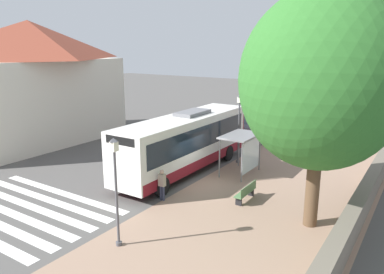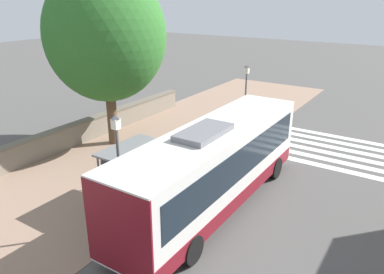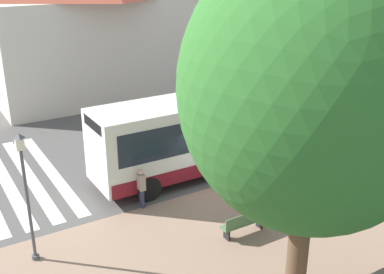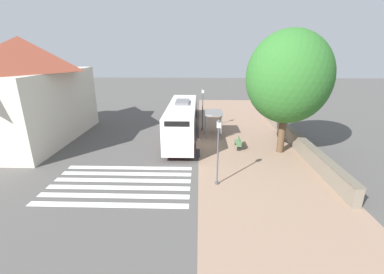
% 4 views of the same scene
% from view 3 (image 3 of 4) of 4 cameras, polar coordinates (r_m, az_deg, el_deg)
% --- Properties ---
extents(ground_plane, '(120.00, 120.00, 0.00)m').
position_cam_3_polar(ground_plane, '(19.95, 2.29, -6.07)').
color(ground_plane, '#514F4C').
rests_on(ground_plane, ground).
extents(sidewalk_plaza, '(9.00, 44.00, 0.02)m').
position_cam_3_polar(sidewalk_plaza, '(16.90, 10.87, -11.99)').
color(sidewalk_plaza, '#937560').
rests_on(sidewalk_plaza, ground).
extents(background_building, '(7.73, 13.16, 9.31)m').
position_cam_3_polar(background_building, '(32.37, -11.92, 13.16)').
color(background_building, beige).
rests_on(background_building, ground).
extents(bus, '(2.62, 10.99, 3.61)m').
position_cam_3_polar(bus, '(21.01, 2.75, 0.97)').
color(bus, silver).
rests_on(bus, ground).
extents(bus_shelter, '(1.72, 2.80, 2.40)m').
position_cam_3_polar(bus_shelter, '(19.45, 11.31, -0.76)').
color(bus_shelter, slate).
rests_on(bus_shelter, ground).
extents(pedestrian, '(0.34, 0.22, 1.61)m').
position_cam_3_polar(pedestrian, '(18.19, -6.01, -5.74)').
color(pedestrian, '#2D3347').
rests_on(pedestrian, ground).
extents(bench, '(0.40, 1.75, 0.88)m').
position_cam_3_polar(bench, '(16.79, 6.26, -10.03)').
color(bench, '#4C7247').
rests_on(bench, ground).
extents(street_lamp_near, '(0.28, 0.28, 4.47)m').
position_cam_3_polar(street_lamp_near, '(21.28, 13.05, 2.90)').
color(street_lamp_near, '#4C4C51').
rests_on(street_lamp_near, ground).
extents(street_lamp_far, '(0.28, 0.28, 4.28)m').
position_cam_3_polar(street_lamp_far, '(15.28, -19.09, -5.73)').
color(street_lamp_far, '#4C4C51').
rests_on(street_lamp_far, ground).
extents(shade_tree, '(6.47, 6.47, 9.74)m').
position_cam_3_polar(shade_tree, '(11.68, 14.20, 5.64)').
color(shade_tree, brown).
rests_on(shade_tree, ground).
extents(parked_car_behind_bus, '(1.96, 4.16, 2.07)m').
position_cam_3_polar(parked_car_behind_bus, '(27.40, 20.21, 2.66)').
color(parked_car_behind_bus, black).
rests_on(parked_car_behind_bus, ground).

